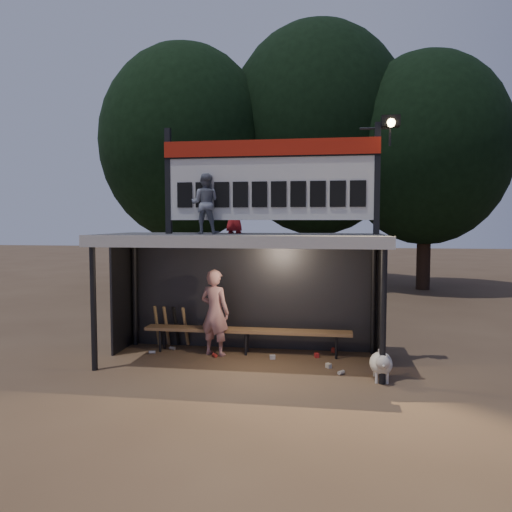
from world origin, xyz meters
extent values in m
plane|color=#503A28|center=(0.00, 0.00, 0.00)|extent=(80.00, 80.00, 0.00)
imported|color=silver|center=(-0.59, 0.37, 0.82)|extent=(0.69, 0.57, 1.64)
imported|color=slate|center=(-0.64, -0.10, 2.86)|extent=(0.53, 0.42, 1.07)
imported|color=red|center=(-0.22, 0.46, 2.74)|extent=(0.44, 0.33, 0.83)
cube|color=#38383A|center=(0.00, 0.00, 2.26)|extent=(5.00, 2.00, 0.12)
cube|color=beige|center=(0.00, -1.02, 2.22)|extent=(5.10, 0.06, 0.20)
cylinder|color=black|center=(-2.40, -0.90, 1.10)|extent=(0.10, 0.10, 2.20)
cylinder|color=black|center=(2.40, -0.90, 1.10)|extent=(0.10, 0.10, 2.20)
cylinder|color=black|center=(-2.40, 0.90, 1.10)|extent=(0.10, 0.10, 2.20)
cylinder|color=black|center=(2.40, 0.90, 1.10)|extent=(0.10, 0.10, 2.20)
cube|color=black|center=(0.00, 1.00, 1.10)|extent=(5.00, 0.04, 2.20)
cube|color=black|center=(-2.50, 0.50, 1.10)|extent=(0.04, 1.00, 2.20)
cube|color=black|center=(2.50, 0.50, 1.10)|extent=(0.04, 1.00, 2.20)
cylinder|color=black|center=(0.00, 1.00, 2.15)|extent=(5.00, 0.06, 0.06)
cube|color=black|center=(-1.35, 0.00, 3.27)|extent=(0.10, 0.10, 1.90)
cube|color=black|center=(2.35, 0.00, 3.27)|extent=(0.10, 0.10, 1.90)
cube|color=silver|center=(0.50, 0.00, 3.27)|extent=(3.80, 0.08, 1.40)
cube|color=#B11C0C|center=(0.50, -0.05, 3.83)|extent=(3.80, 0.04, 0.28)
cube|color=black|center=(0.50, -0.06, 3.68)|extent=(3.80, 0.02, 0.03)
cube|color=black|center=(-1.03, -0.05, 3.02)|extent=(0.27, 0.03, 0.45)
cube|color=black|center=(-0.69, -0.05, 3.02)|extent=(0.27, 0.03, 0.45)
cube|color=black|center=(-0.35, -0.05, 3.02)|extent=(0.27, 0.03, 0.45)
cube|color=black|center=(-0.01, -0.05, 3.02)|extent=(0.27, 0.03, 0.45)
cube|color=black|center=(0.33, -0.05, 3.02)|extent=(0.27, 0.03, 0.45)
cube|color=black|center=(0.67, -0.05, 3.02)|extent=(0.27, 0.03, 0.45)
cube|color=black|center=(1.01, -0.05, 3.02)|extent=(0.27, 0.03, 0.45)
cube|color=black|center=(1.35, -0.05, 3.02)|extent=(0.27, 0.03, 0.45)
cube|color=black|center=(1.69, -0.05, 3.02)|extent=(0.27, 0.03, 0.45)
cube|color=black|center=(2.03, -0.05, 3.02)|extent=(0.27, 0.03, 0.45)
cylinder|color=black|center=(2.30, 0.00, 4.12)|extent=(0.50, 0.04, 0.04)
cylinder|color=black|center=(2.55, 0.00, 3.97)|extent=(0.04, 0.04, 0.30)
cube|color=black|center=(2.55, -0.05, 4.22)|extent=(0.30, 0.22, 0.18)
sphere|color=#FFD88C|center=(2.55, -0.14, 4.18)|extent=(0.14, 0.14, 0.14)
cube|color=olive|center=(0.00, 0.55, 0.45)|extent=(4.00, 0.35, 0.06)
cylinder|color=black|center=(-1.70, 0.43, 0.23)|extent=(0.05, 0.05, 0.45)
cylinder|color=black|center=(-1.70, 0.67, 0.23)|extent=(0.05, 0.05, 0.45)
cylinder|color=black|center=(0.00, 0.43, 0.23)|extent=(0.05, 0.05, 0.45)
cylinder|color=black|center=(0.00, 0.67, 0.23)|extent=(0.05, 0.05, 0.45)
cylinder|color=black|center=(1.70, 0.43, 0.23)|extent=(0.05, 0.05, 0.45)
cylinder|color=black|center=(1.70, 0.67, 0.23)|extent=(0.05, 0.05, 0.45)
cylinder|color=black|center=(-4.00, 10.00, 1.87)|extent=(0.50, 0.50, 3.74)
ellipsoid|color=black|center=(-4.00, 10.00, 5.53)|extent=(6.46, 6.46, 7.48)
cylinder|color=black|center=(1.00, 11.50, 2.09)|extent=(0.50, 0.50, 4.18)
ellipsoid|color=black|center=(1.00, 11.50, 6.18)|extent=(7.22, 7.22, 8.36)
cylinder|color=black|center=(5.00, 10.50, 1.76)|extent=(0.50, 0.50, 3.52)
ellipsoid|color=black|center=(5.00, 10.50, 5.20)|extent=(6.08, 6.08, 7.04)
ellipsoid|color=silver|center=(2.40, -0.70, 0.27)|extent=(0.36, 0.58, 0.36)
sphere|color=beige|center=(2.40, -0.98, 0.36)|extent=(0.22, 0.22, 0.22)
cone|color=beige|center=(2.40, -1.08, 0.34)|extent=(0.10, 0.10, 0.10)
cone|color=beige|center=(2.35, -1.00, 0.46)|extent=(0.06, 0.06, 0.07)
cone|color=beige|center=(2.45, -1.00, 0.46)|extent=(0.06, 0.06, 0.07)
cylinder|color=beige|center=(2.32, -0.88, 0.09)|extent=(0.05, 0.05, 0.18)
cylinder|color=beige|center=(2.48, -0.88, 0.09)|extent=(0.05, 0.05, 0.18)
cylinder|color=beige|center=(2.32, -0.52, 0.09)|extent=(0.05, 0.05, 0.18)
cylinder|color=beige|center=(2.48, -0.52, 0.09)|extent=(0.05, 0.05, 0.18)
cylinder|color=beige|center=(2.40, -0.40, 0.34)|extent=(0.04, 0.16, 0.14)
cylinder|color=olive|center=(-1.90, 0.82, 0.43)|extent=(0.08, 0.27, 0.84)
cylinder|color=olive|center=(-1.70, 0.82, 0.43)|extent=(0.09, 0.30, 0.83)
cylinder|color=black|center=(-1.50, 0.82, 0.43)|extent=(0.09, 0.33, 0.83)
cylinder|color=#A37D4C|center=(-1.30, 0.82, 0.43)|extent=(0.08, 0.35, 0.82)
cube|color=#B31E1E|center=(1.34, 0.48, 0.04)|extent=(0.10, 0.12, 0.08)
cylinder|color=#BABABF|center=(-1.51, 0.59, 0.04)|extent=(0.14, 0.11, 0.07)
cube|color=beige|center=(1.56, -0.17, 0.04)|extent=(0.12, 0.12, 0.08)
cylinder|color=red|center=(-0.56, 0.21, 0.04)|extent=(0.12, 0.14, 0.07)
cube|color=#A8A8AD|center=(0.53, 0.23, 0.04)|extent=(0.11, 0.09, 0.08)
cylinder|color=beige|center=(1.77, -0.52, 0.04)|extent=(0.13, 0.13, 0.07)
cube|color=red|center=(1.66, 0.90, 0.04)|extent=(0.10, 0.12, 0.08)
cylinder|color=silver|center=(-1.80, 0.24, 0.04)|extent=(0.13, 0.09, 0.07)
camera|label=1|loc=(1.59, -8.78, 2.55)|focal=35.00mm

